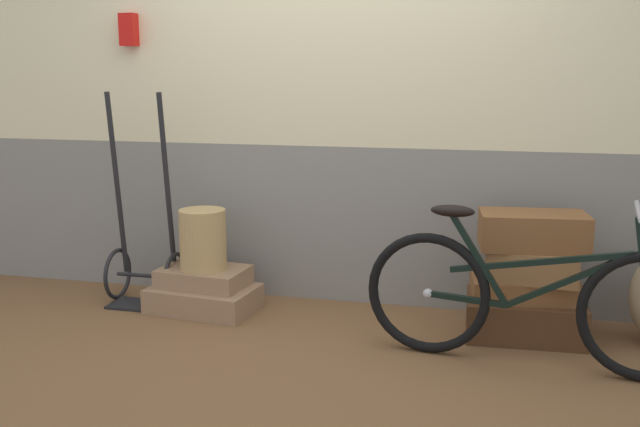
% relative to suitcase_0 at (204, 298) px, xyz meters
% --- Properties ---
extents(ground, '(9.68, 5.20, 0.06)m').
position_rel_suitcase_0_xyz_m(ground, '(0.74, -0.37, -0.10)').
color(ground, brown).
extents(station_building, '(7.68, 0.74, 2.86)m').
position_rel_suitcase_0_xyz_m(station_building, '(0.75, 0.47, 1.36)').
color(station_building, gray).
rests_on(station_building, ground).
extents(suitcase_0, '(0.67, 0.47, 0.15)m').
position_rel_suitcase_0_xyz_m(suitcase_0, '(0.00, 0.00, 0.00)').
color(suitcase_0, '#937051').
rests_on(suitcase_0, ground).
extents(suitcase_1, '(0.54, 0.40, 0.11)m').
position_rel_suitcase_0_xyz_m(suitcase_1, '(-0.01, 0.03, 0.13)').
color(suitcase_1, '#937051').
rests_on(suitcase_1, suitcase_0).
extents(suitcase_2, '(0.64, 0.43, 0.22)m').
position_rel_suitcase_0_xyz_m(suitcase_2, '(1.88, 0.00, 0.03)').
color(suitcase_2, '#4C2D19').
rests_on(suitcase_2, ground).
extents(suitcase_3, '(0.60, 0.43, 0.11)m').
position_rel_suitcase_0_xyz_m(suitcase_3, '(1.87, 0.04, 0.20)').
color(suitcase_3, brown).
rests_on(suitcase_3, suitcase_2).
extents(suitcase_4, '(0.50, 0.35, 0.17)m').
position_rel_suitcase_0_xyz_m(suitcase_4, '(1.91, 0.00, 0.34)').
color(suitcase_4, olive).
rests_on(suitcase_4, suitcase_3).
extents(suitcase_5, '(0.59, 0.37, 0.19)m').
position_rel_suitcase_0_xyz_m(suitcase_5, '(1.90, 0.02, 0.52)').
color(suitcase_5, brown).
rests_on(suitcase_5, suitcase_4).
extents(wicker_basket, '(0.28, 0.28, 0.36)m').
position_rel_suitcase_0_xyz_m(wicker_basket, '(0.00, 0.01, 0.37)').
color(wicker_basket, tan).
rests_on(wicker_basket, suitcase_1).
extents(luggage_trolley, '(0.42, 0.38, 1.31)m').
position_rel_suitcase_0_xyz_m(luggage_trolley, '(-0.42, 0.07, 0.21)').
color(luggage_trolley, black).
rests_on(luggage_trolley, ground).
extents(bicycle, '(1.66, 0.46, 0.83)m').
position_rel_suitcase_0_xyz_m(bicycle, '(1.89, -0.41, 0.27)').
color(bicycle, black).
rests_on(bicycle, ground).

